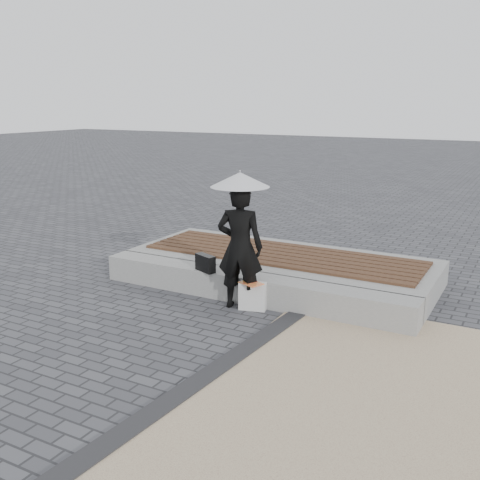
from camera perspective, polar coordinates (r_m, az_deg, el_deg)
name	(u,v)px	position (r m, az deg, el deg)	size (l,w,h in m)	color
ground	(189,339)	(7.15, -5.21, -10.00)	(80.00, 80.00, 0.00)	#4A4A4F
terrazzo_zone	(452,427)	(5.71, 20.77, -17.40)	(5.00, 5.00, 0.02)	#CAB690
edging_band	(220,367)	(6.39, -2.02, -12.80)	(0.25, 5.20, 0.04)	#28282A
seating_ledge	(248,287)	(8.35, 0.87, -4.85)	(5.00, 0.45, 0.40)	#9E9E99
timber_platform	(282,267)	(9.38, 4.29, -2.76)	(5.00, 2.00, 0.40)	gray
timber_decking	(282,254)	(9.32, 4.31, -1.46)	(4.60, 1.40, 0.04)	brown
woman	(240,247)	(7.87, 0.00, -0.73)	(0.65, 0.43, 1.79)	black
parasol	(240,180)	(7.69, 0.00, 6.17)	(0.82, 0.82, 1.05)	silver
handbag	(205,263)	(8.43, -3.55, -2.37)	(0.36, 0.13, 0.26)	black
canvas_tote	(253,296)	(7.99, 1.31, -5.73)	(0.38, 0.16, 0.40)	silver
magazine	(251,283)	(7.88, 1.15, -4.42)	(0.31, 0.23, 0.01)	#FA3041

